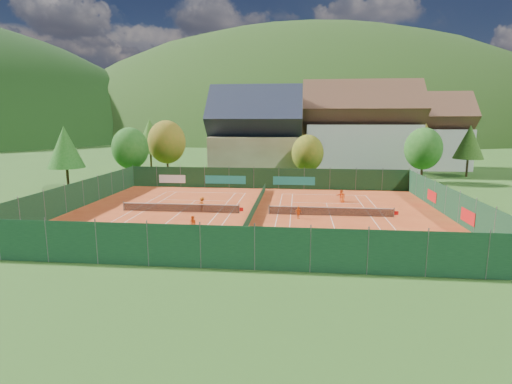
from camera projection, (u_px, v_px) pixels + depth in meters
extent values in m
plane|color=#264F18|center=(254.00, 214.00, 42.32)|extent=(600.00, 600.00, 0.00)
cube|color=#B43F1A|center=(254.00, 214.00, 42.31)|extent=(40.00, 32.00, 0.01)
cube|color=white|center=(206.00, 192.00, 54.77)|extent=(10.97, 0.06, 0.00)
cube|color=white|center=(137.00, 246.00, 31.51)|extent=(10.97, 0.06, 0.00)
cube|color=white|center=(132.00, 211.00, 43.71)|extent=(0.06, 23.77, 0.00)
cube|color=white|center=(231.00, 213.00, 42.57)|extent=(0.06, 23.77, 0.00)
cube|color=white|center=(144.00, 211.00, 43.57)|extent=(0.06, 23.77, 0.00)
cube|color=white|center=(218.00, 213.00, 42.71)|extent=(0.06, 23.77, 0.00)
cube|color=white|center=(196.00, 200.00, 49.40)|extent=(8.23, 0.06, 0.00)
cube|color=white|center=(161.00, 228.00, 36.88)|extent=(8.23, 0.06, 0.00)
cube|color=white|center=(181.00, 212.00, 43.14)|extent=(0.06, 12.80, 0.00)
cube|color=white|center=(323.00, 195.00, 53.11)|extent=(10.97, 0.06, 0.00)
cube|color=white|center=(343.00, 253.00, 29.85)|extent=(10.97, 0.06, 0.00)
cube|color=white|center=(278.00, 214.00, 42.05)|extent=(0.06, 23.77, 0.00)
cube|color=white|center=(384.00, 217.00, 40.91)|extent=(0.06, 23.77, 0.00)
cube|color=white|center=(291.00, 215.00, 41.91)|extent=(0.06, 23.77, 0.00)
cube|color=white|center=(371.00, 217.00, 41.05)|extent=(0.06, 23.77, 0.00)
cube|color=white|center=(326.00, 203.00, 47.74)|extent=(8.23, 0.06, 0.00)
cube|color=white|center=(336.00, 233.00, 35.22)|extent=(8.23, 0.06, 0.00)
cube|color=white|center=(330.00, 216.00, 41.48)|extent=(0.06, 12.80, 0.00)
cylinder|color=#59595B|center=(124.00, 206.00, 43.72)|extent=(0.10, 0.10, 1.02)
cylinder|color=#59595B|center=(239.00, 209.00, 42.39)|extent=(0.10, 0.10, 1.02)
cube|color=black|center=(180.00, 208.00, 43.06)|extent=(12.80, 0.02, 0.86)
cube|color=white|center=(180.00, 204.00, 42.99)|extent=(12.80, 0.04, 0.06)
cube|color=red|center=(241.00, 209.00, 42.37)|extent=(0.40, 0.04, 0.40)
cylinder|color=#59595B|center=(269.00, 210.00, 42.05)|extent=(0.10, 0.10, 1.02)
cylinder|color=#59595B|center=(394.00, 212.00, 40.72)|extent=(0.10, 0.10, 1.02)
cube|color=black|center=(330.00, 211.00, 41.40)|extent=(12.80, 0.02, 0.86)
cube|color=white|center=(331.00, 207.00, 41.32)|extent=(12.80, 0.04, 0.06)
cube|color=red|center=(396.00, 213.00, 40.71)|extent=(0.40, 0.04, 0.40)
cube|color=#163D23|center=(254.00, 209.00, 42.22)|extent=(0.03, 28.80, 1.00)
cube|color=#13361B|center=(266.00, 178.00, 57.70)|extent=(40.00, 0.04, 3.00)
cube|color=teal|center=(225.00, 180.00, 58.32)|extent=(6.00, 0.03, 1.20)
cube|color=teal|center=(294.00, 181.00, 57.28)|extent=(6.00, 0.03, 1.20)
cube|color=silver|center=(172.00, 179.00, 59.15)|extent=(4.00, 0.03, 1.20)
cube|color=#153C23|center=(227.00, 247.00, 26.39)|extent=(40.00, 0.04, 3.00)
cube|color=#163C21|center=(75.00, 196.00, 44.12)|extent=(0.04, 32.00, 3.00)
cube|color=#12321C|center=(452.00, 204.00, 39.97)|extent=(0.04, 32.00, 3.00)
cube|color=#B21414|center=(468.00, 217.00, 36.11)|extent=(0.03, 3.00, 1.20)
cube|color=#B21414|center=(432.00, 196.00, 45.90)|extent=(0.03, 3.00, 1.20)
cube|color=#C1B488|center=(256.00, 156.00, 71.36)|extent=(15.00, 12.00, 7.00)
cube|color=#1E2333|center=(256.00, 119.00, 70.20)|extent=(16.20, 12.00, 12.00)
cube|color=silver|center=(359.00, 149.00, 75.08)|extent=(20.00, 11.00, 9.00)
cube|color=brown|center=(361.00, 109.00, 73.78)|extent=(21.60, 11.00, 11.00)
cube|color=silver|center=(423.00, 149.00, 81.54)|extent=(16.00, 10.00, 8.00)
cube|color=brown|center=(426.00, 117.00, 80.38)|extent=(17.28, 10.00, 10.00)
cylinder|color=#402916|center=(132.00, 173.00, 63.92)|extent=(0.36, 0.36, 2.80)
ellipsoid|color=#1E5819|center=(130.00, 148.00, 63.21)|extent=(5.72, 5.72, 6.58)
cylinder|color=#472819|center=(168.00, 168.00, 69.34)|extent=(0.36, 0.36, 3.15)
ellipsoid|color=olive|center=(167.00, 142.00, 68.54)|extent=(6.44, 6.44, 7.40)
cylinder|color=#49331A|center=(151.00, 162.00, 77.77)|extent=(0.36, 0.36, 3.50)
cone|color=#2C5C1A|center=(150.00, 136.00, 76.88)|extent=(5.60, 5.60, 6.50)
cylinder|color=#4B2F1B|center=(307.00, 175.00, 63.00)|extent=(0.36, 0.36, 2.45)
ellipsoid|color=olive|center=(308.00, 153.00, 62.38)|extent=(5.01, 5.01, 5.76)
cylinder|color=#422517|center=(421.00, 174.00, 63.05)|extent=(0.36, 0.36, 2.80)
ellipsoid|color=#205919|center=(423.00, 149.00, 62.34)|extent=(5.72, 5.72, 6.58)
cylinder|color=#453018|center=(467.00, 168.00, 69.81)|extent=(0.36, 0.36, 3.15)
cone|color=#295217|center=(469.00, 142.00, 69.01)|extent=(5.04, 5.04, 5.85)
cylinder|color=#472A19|center=(68.00, 179.00, 56.68)|extent=(0.36, 0.36, 3.15)
cone|color=#1E5819|center=(65.00, 147.00, 55.88)|extent=(5.04, 5.04, 5.85)
cylinder|color=#452D18|center=(408.00, 162.00, 78.44)|extent=(0.36, 0.36, 3.50)
ellipsoid|color=brown|center=(409.00, 136.00, 77.55)|extent=(7.15, 7.15, 8.22)
ellipsoid|color=black|center=(304.00, 182.00, 342.37)|extent=(440.00, 440.00, 242.00)
cylinder|color=slate|center=(400.00, 246.00, 30.16)|extent=(0.02, 0.02, 0.80)
cylinder|color=slate|center=(404.00, 246.00, 30.13)|extent=(0.02, 0.02, 0.80)
cylinder|color=slate|center=(399.00, 245.00, 30.45)|extent=(0.02, 0.02, 0.80)
cylinder|color=slate|center=(403.00, 245.00, 30.42)|extent=(0.02, 0.02, 0.80)
cube|color=slate|center=(402.00, 244.00, 30.27)|extent=(0.34, 0.34, 0.30)
ellipsoid|color=#CCD833|center=(402.00, 243.00, 30.26)|extent=(0.28, 0.28, 0.16)
sphere|color=#CCD833|center=(127.00, 223.00, 38.46)|extent=(0.07, 0.07, 0.07)
sphere|color=#CCD833|center=(303.00, 249.00, 30.58)|extent=(0.07, 0.07, 0.07)
sphere|color=#CCD833|center=(291.00, 203.00, 47.94)|extent=(0.07, 0.07, 0.07)
imported|color=#D35212|center=(107.00, 232.00, 32.93)|extent=(0.52, 0.38, 1.34)
imported|color=#DE5513|center=(193.00, 223.00, 35.60)|extent=(0.85, 0.77, 1.42)
imported|color=orange|center=(202.00, 204.00, 43.38)|extent=(1.18, 1.06, 1.58)
imported|color=#D95813|center=(298.00, 213.00, 40.08)|extent=(0.81, 0.68, 1.30)
imported|color=#E35014|center=(343.00, 198.00, 47.98)|extent=(0.66, 0.48, 1.24)
imported|color=#E04713|center=(341.00, 195.00, 48.80)|extent=(1.36, 1.09, 1.44)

